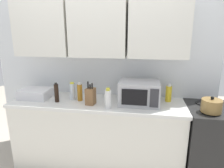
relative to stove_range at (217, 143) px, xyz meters
name	(u,v)px	position (x,y,z in m)	size (l,w,h in m)	color
wall_back_with_cabinets	(100,46)	(-1.48, 0.25, 1.12)	(3.05, 0.38, 2.60)	white
counter_run	(98,133)	(-1.48, 0.02, 0.00)	(2.18, 0.63, 0.90)	white
stove_range	(217,143)	(0.00, 0.00, 0.00)	(0.76, 0.64, 0.91)	black
kettle	(211,106)	(-0.17, -0.14, 0.53)	(0.21, 0.21, 0.18)	olive
microwave	(139,93)	(-0.95, 0.02, 0.59)	(0.48, 0.37, 0.28)	#B7B7BC
dish_rack	(36,93)	(-2.31, 0.02, 0.51)	(0.38, 0.30, 0.12)	silver
knife_block	(91,96)	(-1.53, -0.10, 0.55)	(0.12, 0.13, 0.29)	brown
bottle_white_jar	(108,99)	(-1.30, -0.19, 0.56)	(0.07, 0.07, 0.24)	white
bottle_clear_tall	(72,91)	(-1.81, 0.04, 0.56)	(0.07, 0.07, 0.23)	silver
bottle_soy_dark	(57,93)	(-1.97, -0.08, 0.57)	(0.05, 0.05, 0.25)	black
bottle_amber_vinegar	(80,92)	(-1.70, 0.01, 0.56)	(0.07, 0.07, 0.23)	#AD701E
bottle_yellow_mustard	(169,93)	(-0.59, 0.16, 0.55)	(0.07, 0.07, 0.23)	gold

